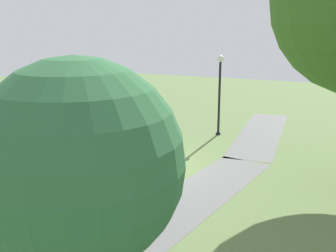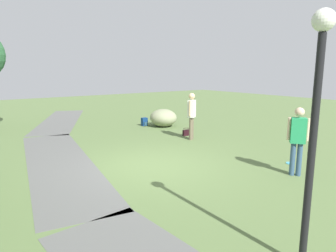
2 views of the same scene
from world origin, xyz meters
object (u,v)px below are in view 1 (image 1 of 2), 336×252
(lamp_post, at_px, (220,86))
(man_near_boulder, at_px, (127,114))
(frisbee_on_grass, at_px, (103,140))
(woman_with_handbag, at_px, (40,141))
(young_tree_near_path, at_px, (79,169))
(handbag_on_grass, at_px, (20,174))

(lamp_post, distance_m, man_near_boulder, 4.09)
(man_near_boulder, height_order, frisbee_on_grass, man_near_boulder)
(frisbee_on_grass, bearing_deg, man_near_boulder, 128.13)
(lamp_post, relative_size, man_near_boulder, 1.93)
(woman_with_handbag, relative_size, frisbee_on_grass, 7.84)
(young_tree_near_path, distance_m, handbag_on_grass, 9.36)
(man_near_boulder, bearing_deg, frisbee_on_grass, -51.87)
(man_near_boulder, height_order, handbag_on_grass, man_near_boulder)
(woman_with_handbag, bearing_deg, young_tree_near_path, 44.70)
(woman_with_handbag, xyz_separation_m, frisbee_on_grass, (-4.07, -0.34, -1.06))
(young_tree_near_path, height_order, frisbee_on_grass, young_tree_near_path)
(handbag_on_grass, xyz_separation_m, frisbee_on_grass, (-4.73, -0.03, -0.13))
(lamp_post, height_order, handbag_on_grass, lamp_post)
(woman_with_handbag, xyz_separation_m, handbag_on_grass, (0.66, -0.30, -0.93))
(man_near_boulder, distance_m, frisbee_on_grass, 1.46)
(woman_with_handbag, distance_m, frisbee_on_grass, 4.22)
(man_near_boulder, bearing_deg, young_tree_near_path, 27.87)
(young_tree_near_path, xyz_separation_m, frisbee_on_grass, (-10.50, -6.70, -3.26))
(frisbee_on_grass, bearing_deg, lamp_post, 123.86)
(woman_with_handbag, bearing_deg, man_near_boulder, 174.24)
(young_tree_near_path, relative_size, man_near_boulder, 2.46)
(young_tree_near_path, relative_size, frisbee_on_grass, 18.79)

